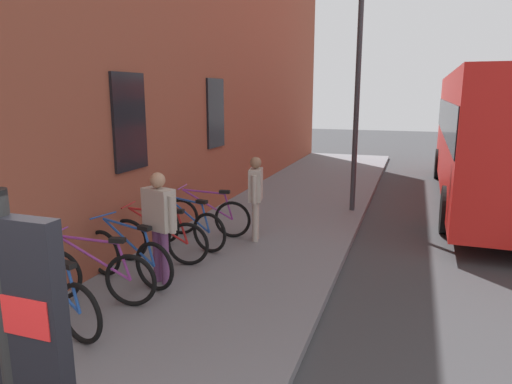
{
  "coord_description": "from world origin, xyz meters",
  "views": [
    {
      "loc": [
        -1.07,
        -0.99,
        2.88
      ],
      "look_at": [
        4.93,
        1.07,
        1.5
      ],
      "focal_mm": 32.26,
      "sensor_mm": 36.0,
      "label": 1
    }
  ],
  "objects_px": {
    "bicycle_under_window": "(51,300)",
    "bicycle_nearest_sign": "(128,258)",
    "bicycle_mid_rack": "(207,217)",
    "pedestrian_crossing_street": "(256,190)",
    "street_lamp": "(358,75)",
    "bicycle_by_door": "(94,275)",
    "bicycle_far_end": "(186,227)",
    "bicycle_end_of_row": "(158,240)",
    "transit_info_sign": "(16,378)",
    "city_bus": "(496,130)",
    "pedestrian_near_bus": "(159,217)"
  },
  "relations": [
    {
      "from": "bicycle_end_of_row",
      "to": "street_lamp",
      "type": "distance_m",
      "value": 5.94
    },
    {
      "from": "bicycle_under_window",
      "to": "bicycle_far_end",
      "type": "bearing_deg",
      "value": -1.77
    },
    {
      "from": "bicycle_under_window",
      "to": "bicycle_nearest_sign",
      "type": "distance_m",
      "value": 1.5
    },
    {
      "from": "bicycle_end_of_row",
      "to": "pedestrian_crossing_street",
      "type": "bearing_deg",
      "value": -34.45
    },
    {
      "from": "bicycle_by_door",
      "to": "transit_info_sign",
      "type": "relative_size",
      "value": 0.73
    },
    {
      "from": "bicycle_under_window",
      "to": "bicycle_far_end",
      "type": "xyz_separation_m",
      "value": [
        3.21,
        -0.1,
        0.0
      ]
    },
    {
      "from": "bicycle_nearest_sign",
      "to": "transit_info_sign",
      "type": "xyz_separation_m",
      "value": [
        -4.14,
        -2.35,
        1.21
      ]
    },
    {
      "from": "bicycle_end_of_row",
      "to": "bicycle_under_window",
      "type": "bearing_deg",
      "value": 179.66
    },
    {
      "from": "bicycle_mid_rack",
      "to": "city_bus",
      "type": "relative_size",
      "value": 0.17
    },
    {
      "from": "pedestrian_crossing_street",
      "to": "bicycle_nearest_sign",
      "type": "bearing_deg",
      "value": 155.99
    },
    {
      "from": "bicycle_by_door",
      "to": "street_lamp",
      "type": "height_order",
      "value": "street_lamp"
    },
    {
      "from": "bicycle_under_window",
      "to": "city_bus",
      "type": "xyz_separation_m",
      "value": [
        9.43,
        -5.88,
        1.41
      ]
    },
    {
      "from": "bicycle_end_of_row",
      "to": "city_bus",
      "type": "relative_size",
      "value": 0.17
    },
    {
      "from": "transit_info_sign",
      "to": "pedestrian_crossing_street",
      "type": "xyz_separation_m",
      "value": [
        6.65,
        1.24,
        -0.62
      ]
    },
    {
      "from": "street_lamp",
      "to": "bicycle_by_door",
      "type": "bearing_deg",
      "value": 157.2
    },
    {
      "from": "pedestrian_crossing_street",
      "to": "bicycle_by_door",
      "type": "bearing_deg",
      "value": 160.35
    },
    {
      "from": "bicycle_mid_rack",
      "to": "pedestrian_near_bus",
      "type": "xyz_separation_m",
      "value": [
        -2.28,
        -0.32,
        0.62
      ]
    },
    {
      "from": "bicycle_far_end",
      "to": "street_lamp",
      "type": "bearing_deg",
      "value": -33.66
    },
    {
      "from": "bicycle_mid_rack",
      "to": "pedestrian_crossing_street",
      "type": "xyz_separation_m",
      "value": [
        0.05,
        -0.99,
        0.59
      ]
    },
    {
      "from": "bicycle_by_door",
      "to": "bicycle_end_of_row",
      "type": "xyz_separation_m",
      "value": [
        1.58,
        -0.02,
        0.0
      ]
    },
    {
      "from": "street_lamp",
      "to": "city_bus",
      "type": "bearing_deg",
      "value": -53.0
    },
    {
      "from": "bicycle_nearest_sign",
      "to": "bicycle_mid_rack",
      "type": "height_order",
      "value": "same"
    },
    {
      "from": "bicycle_nearest_sign",
      "to": "pedestrian_crossing_street",
      "type": "relative_size",
      "value": 1.09
    },
    {
      "from": "pedestrian_near_bus",
      "to": "street_lamp",
      "type": "xyz_separation_m",
      "value": [
        5.27,
        -2.11,
        2.14
      ]
    },
    {
      "from": "bicycle_far_end",
      "to": "pedestrian_crossing_street",
      "type": "relative_size",
      "value": 1.09
    },
    {
      "from": "bicycle_mid_rack",
      "to": "street_lamp",
      "type": "height_order",
      "value": "street_lamp"
    },
    {
      "from": "bicycle_nearest_sign",
      "to": "street_lamp",
      "type": "xyz_separation_m",
      "value": [
        5.44,
        -2.55,
        2.76
      ]
    },
    {
      "from": "bicycle_far_end",
      "to": "transit_info_sign",
      "type": "height_order",
      "value": "transit_info_sign"
    },
    {
      "from": "bicycle_under_window",
      "to": "transit_info_sign",
      "type": "bearing_deg",
      "value": -137.95
    },
    {
      "from": "bicycle_under_window",
      "to": "bicycle_end_of_row",
      "type": "height_order",
      "value": "same"
    },
    {
      "from": "bicycle_under_window",
      "to": "pedestrian_crossing_street",
      "type": "xyz_separation_m",
      "value": [
        4.01,
        -1.15,
        0.59
      ]
    },
    {
      "from": "bicycle_nearest_sign",
      "to": "pedestrian_near_bus",
      "type": "height_order",
      "value": "pedestrian_near_bus"
    },
    {
      "from": "bicycle_nearest_sign",
      "to": "transit_info_sign",
      "type": "bearing_deg",
      "value": -150.42
    },
    {
      "from": "bicycle_end_of_row",
      "to": "city_bus",
      "type": "xyz_separation_m",
      "value": [
        7.07,
        -5.87,
        1.41
      ]
    },
    {
      "from": "bicycle_end_of_row",
      "to": "transit_info_sign",
      "type": "height_order",
      "value": "transit_info_sign"
    },
    {
      "from": "pedestrian_crossing_street",
      "to": "bicycle_far_end",
      "type": "bearing_deg",
      "value": 127.36
    },
    {
      "from": "pedestrian_crossing_street",
      "to": "bicycle_mid_rack",
      "type": "bearing_deg",
      "value": 93.0
    },
    {
      "from": "bicycle_nearest_sign",
      "to": "city_bus",
      "type": "height_order",
      "value": "city_bus"
    },
    {
      "from": "bicycle_by_door",
      "to": "pedestrian_crossing_street",
      "type": "relative_size",
      "value": 1.1
    },
    {
      "from": "bicycle_far_end",
      "to": "pedestrian_crossing_street",
      "type": "xyz_separation_m",
      "value": [
        0.8,
        -1.05,
        0.59
      ]
    },
    {
      "from": "bicycle_far_end",
      "to": "bicycle_mid_rack",
      "type": "height_order",
      "value": "same"
    },
    {
      "from": "bicycle_mid_rack",
      "to": "pedestrian_crossing_street",
      "type": "bearing_deg",
      "value": -87.0
    },
    {
      "from": "pedestrian_crossing_street",
      "to": "street_lamp",
      "type": "xyz_separation_m",
      "value": [
        2.93,
        -1.44,
        2.18
      ]
    },
    {
      "from": "transit_info_sign",
      "to": "city_bus",
      "type": "relative_size",
      "value": 0.23
    },
    {
      "from": "bicycle_nearest_sign",
      "to": "bicycle_end_of_row",
      "type": "bearing_deg",
      "value": 1.11
    },
    {
      "from": "transit_info_sign",
      "to": "city_bus",
      "type": "xyz_separation_m",
      "value": [
        12.07,
        -3.5,
        0.2
      ]
    },
    {
      "from": "bicycle_under_window",
      "to": "transit_info_sign",
      "type": "height_order",
      "value": "transit_info_sign"
    },
    {
      "from": "bicycle_far_end",
      "to": "bicycle_mid_rack",
      "type": "bearing_deg",
      "value": -4.33
    },
    {
      "from": "bicycle_by_door",
      "to": "transit_info_sign",
      "type": "bearing_deg",
      "value": -145.07
    },
    {
      "from": "bicycle_by_door",
      "to": "bicycle_far_end",
      "type": "xyz_separation_m",
      "value": [
        2.43,
        -0.11,
        0.0
      ]
    }
  ]
}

